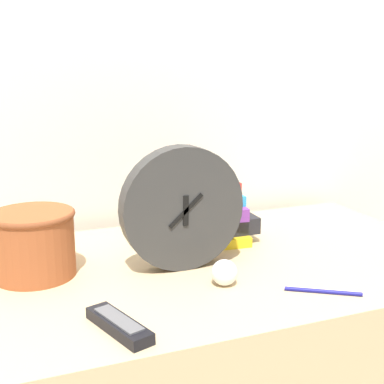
# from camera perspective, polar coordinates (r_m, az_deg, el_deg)

# --- Properties ---
(wall_back) EXTENTS (6.00, 0.04, 2.40)m
(wall_back) POSITION_cam_1_polar(r_m,az_deg,el_deg) (1.48, -6.98, 16.08)
(wall_back) COLOR silver
(wall_back) RESTS_ON ground_plane
(desk_clock) EXTENTS (0.27, 0.05, 0.27)m
(desk_clock) POSITION_cam_1_polar(r_m,az_deg,el_deg) (1.13, -1.02, -1.75)
(desk_clock) COLOR #333333
(desk_clock) RESTS_ON desk
(book_stack) EXTENTS (0.26, 0.17, 0.16)m
(book_stack) POSITION_cam_1_polar(r_m,az_deg,el_deg) (1.31, 1.06, -2.12)
(book_stack) COLOR yellow
(book_stack) RESTS_ON desk
(basket) EXTENTS (0.18, 0.18, 0.14)m
(basket) POSITION_cam_1_polar(r_m,az_deg,el_deg) (1.15, -16.57, -5.08)
(basket) COLOR #994C28
(basket) RESTS_ON desk
(tv_remote) EXTENTS (0.08, 0.16, 0.02)m
(tv_remote) POSITION_cam_1_polar(r_m,az_deg,el_deg) (0.92, -7.80, -13.87)
(tv_remote) COLOR black
(tv_remote) RESTS_ON desk
(crumpled_paper_ball) EXTENTS (0.05, 0.05, 0.05)m
(crumpled_paper_ball) POSITION_cam_1_polar(r_m,az_deg,el_deg) (1.08, 3.48, -8.57)
(crumpled_paper_ball) COLOR white
(crumpled_paper_ball) RESTS_ON desk
(pen) EXTENTS (0.13, 0.09, 0.01)m
(pen) POSITION_cam_1_polar(r_m,az_deg,el_deg) (1.08, 13.80, -10.26)
(pen) COLOR navy
(pen) RESTS_ON desk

